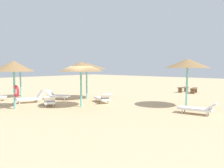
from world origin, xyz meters
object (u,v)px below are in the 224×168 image
lounger_1 (49,101)px  bench_0 (183,89)px  parasol_1 (81,67)px  lounger_2 (30,98)px  lounger_6 (103,98)px  bench_1 (194,90)px  parasol_3 (20,68)px  parasol_5 (187,64)px  lounger_5 (198,108)px  parasol_0 (87,66)px  lounger_0 (57,95)px  parasol_2 (14,67)px

lounger_1 → bench_0: (3.09, 12.88, 0.03)m
parasol_1 → lounger_2: bearing=-162.1°
lounger_6 → bench_1: (2.59, 9.52, 0.03)m
lounger_2 → bench_1: 14.26m
parasol_3 → lounger_6: bearing=20.8°
parasol_1 → lounger_6: 2.96m
parasol_5 → parasol_3: bearing=-157.8°
parasol_1 → lounger_5: parasol_1 is taller
lounger_2 → lounger_5: bearing=20.9°
parasol_3 → lounger_5: 13.40m
parasol_0 → lounger_0: size_ratio=1.57×
parasol_0 → bench_0: parasol_0 is taller
lounger_2 → lounger_6: size_ratio=0.99×
parasol_1 → lounger_0: size_ratio=1.40×
parasol_3 → bench_0: parasol_3 is taller
parasol_3 → lounger_2: (2.89, -0.78, -2.02)m
parasol_2 → parasol_5: size_ratio=0.96×
parasol_1 → lounger_0: bearing=167.5°
parasol_1 → parasol_2: bearing=-130.4°
parasol_0 → parasol_5: size_ratio=1.06×
parasol_5 → bench_0: bearing=114.9°
parasol_2 → bench_1: (4.95, 14.50, -2.11)m
lounger_6 → bench_1: lounger_6 is taller
lounger_0 → bench_0: lounger_0 is taller
lounger_5 → lounger_2: bearing=-159.1°
bench_0 → lounger_2: bearing=-111.7°
lounger_0 → bench_0: size_ratio=1.29×
lounger_6 → lounger_5: bearing=4.8°
parasol_0 → parasol_1: 3.31m
parasol_0 → lounger_5: size_ratio=1.58×
parasol_3 → parasol_5: size_ratio=0.89×
parasol_0 → lounger_6: parasol_0 is taller
lounger_1 → bench_0: lounger_1 is taller
lounger_1 → lounger_2: 2.09m
parasol_1 → parasol_3: 6.75m
parasol_2 → lounger_6: size_ratio=1.42×
parasol_1 → bench_1: parasol_1 is taller
parasol_5 → parasol_2: bearing=-135.5°
parasol_5 → parasol_1: bearing=-138.6°
lounger_1 → bench_0: 13.25m
parasol_5 → bench_0: 8.61m
lounger_6 → bench_0: bearing=81.4°
lounger_1 → lounger_2: lounger_2 is taller
parasol_1 → parasol_3: bearing=-176.1°
lounger_5 → lounger_6: lounger_6 is taller
parasol_2 → parasol_3: parasol_2 is taller
lounger_2 → lounger_6: bearing=41.5°
parasol_0 → lounger_1: 4.21m
parasol_0 → parasol_3: 5.39m
parasol_2 → lounger_2: bearing=128.4°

